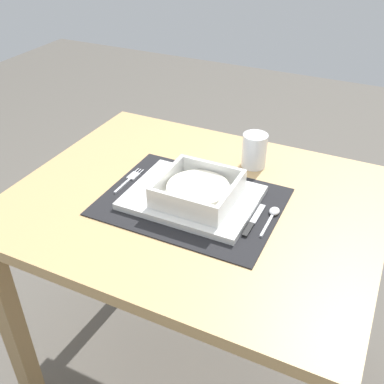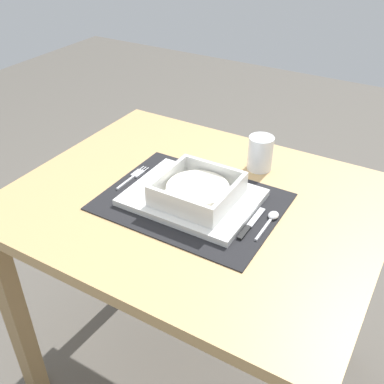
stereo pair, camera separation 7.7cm
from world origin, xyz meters
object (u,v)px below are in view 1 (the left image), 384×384
Objects in this scene: fork at (130,179)px; drinking_glass at (254,152)px; spoon at (273,214)px; dining_table at (195,231)px; porridge_bowl at (198,191)px; butter_knife at (253,222)px.

drinking_glass is at bearing 35.36° from fork.
spoon is at bearing -59.77° from drinking_glass.
fork is 0.38m from spoon.
fork is (-0.19, -0.00, 0.11)m from dining_table.
spoon is at bearing 9.69° from porridge_bowl.
porridge_bowl is 0.18m from spoon.
drinking_glass reaches higher than porridge_bowl.
butter_knife is 0.27m from drinking_glass.
drinking_glass is (0.26, 0.21, 0.04)m from fork.
porridge_bowl reaches higher than dining_table.
dining_table is at bearing 127.56° from porridge_bowl.
butter_knife is 1.38× the size of drinking_glass.
porridge_bowl is at bearing -9.60° from fork.
dining_table is 0.23m from spoon.
drinking_glass is at bearing 69.95° from dining_table.
spoon is (0.38, 0.01, 0.00)m from fork.
porridge_bowl is 1.90× the size of drinking_glass.
butter_knife is (0.35, -0.04, 0.00)m from fork.
porridge_bowl is 1.37× the size of butter_knife.
fork is 0.97× the size of butter_knife.
butter_knife reaches higher than fork.
dining_table is 0.20m from butter_knife.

